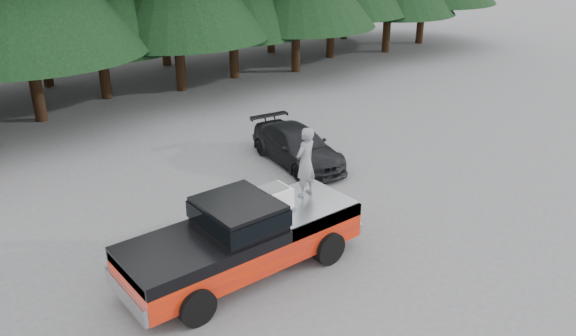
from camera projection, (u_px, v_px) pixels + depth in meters
ground at (259, 257)px, 14.13m from camera, size 120.00×120.00×0.00m
pickup_truck at (243, 247)px, 13.29m from camera, size 6.00×2.04×1.33m
truck_cab at (238, 213)px, 12.85m from camera, size 1.66×1.90×0.59m
air_compressor at (273, 199)px, 13.53m from camera, size 0.80×0.66×0.54m
man_on_bed at (305, 162)px, 14.02m from camera, size 0.75×0.59×1.82m
parked_car at (297, 146)px, 19.45m from camera, size 2.36×4.55×1.26m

